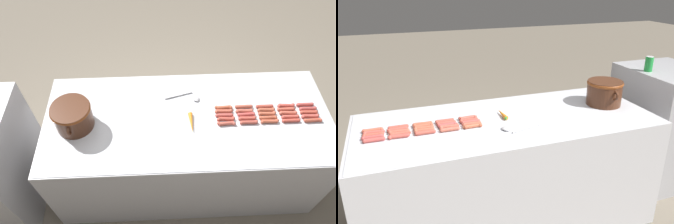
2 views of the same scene
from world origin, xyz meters
TOP-DOWN VIEW (x-y plane):
  - ground_plane at (0.00, 0.00)m, footprint 20.00×20.00m
  - griddle_counter at (0.00, 0.00)m, footprint 0.88×2.08m
  - hot_dog_0 at (-0.07, -0.88)m, footprint 0.03×0.13m
  - hot_dog_1 at (-0.07, -0.73)m, footprint 0.03×0.13m
  - hot_dog_2 at (-0.07, -0.57)m, footprint 0.03×0.13m
  - hot_dog_3 at (-0.07, -0.42)m, footprint 0.03×0.13m
  - hot_dog_4 at (-0.07, -0.26)m, footprint 0.04×0.13m
  - hot_dog_5 at (-0.04, -0.88)m, footprint 0.03×0.13m
  - hot_dog_6 at (-0.04, -0.73)m, footprint 0.03×0.13m
  - hot_dog_7 at (-0.04, -0.57)m, footprint 0.03×0.13m
  - hot_dog_8 at (-0.03, -0.42)m, footprint 0.03×0.13m
  - hot_dog_9 at (-0.03, -0.27)m, footprint 0.04×0.13m
  - hot_dog_10 at (-0.00, -0.88)m, footprint 0.03×0.13m
  - hot_dog_11 at (-0.00, -0.73)m, footprint 0.03×0.13m
  - hot_dog_12 at (0.00, -0.57)m, footprint 0.03×0.13m
  - hot_dog_13 at (-0.00, -0.42)m, footprint 0.03×0.13m
  - hot_dog_14 at (-0.00, -0.26)m, footprint 0.03×0.13m
  - hot_dog_15 at (0.03, -0.88)m, footprint 0.03×0.13m
  - hot_dog_16 at (0.03, -0.72)m, footprint 0.03×0.13m
  - hot_dog_17 at (0.04, -0.57)m, footprint 0.03×0.13m
  - hot_dog_18 at (0.03, -0.41)m, footprint 0.03×0.13m
  - hot_dog_19 at (0.04, -0.26)m, footprint 0.03×0.13m
  - hot_dog_20 at (0.07, -0.87)m, footprint 0.03×0.13m
  - hot_dog_21 at (0.07, -0.73)m, footprint 0.03×0.13m
  - hot_dog_22 at (0.07, -0.57)m, footprint 0.03×0.13m
  - hot_dog_23 at (0.07, -0.42)m, footprint 0.03×0.13m
  - hot_dog_24 at (0.07, -0.27)m, footprint 0.03×0.13m
  - bean_pot at (-0.02, 0.80)m, footprint 0.34×0.27m
  - serving_spoon at (0.19, -0.03)m, footprint 0.11×0.27m
  - carrot at (-0.05, -0.02)m, footprint 0.18×0.03m

SIDE VIEW (x-z plane):
  - ground_plane at x=0.00m, z-range 0.00..0.00m
  - griddle_counter at x=0.00m, z-range 0.00..0.84m
  - serving_spoon at x=0.19m, z-range 0.84..0.86m
  - hot_dog_0 at x=-0.07m, z-range 0.84..0.87m
  - hot_dog_1 at x=-0.07m, z-range 0.84..0.87m
  - hot_dog_2 at x=-0.07m, z-range 0.84..0.87m
  - hot_dog_3 at x=-0.07m, z-range 0.84..0.87m
  - hot_dog_4 at x=-0.07m, z-range 0.84..0.87m
  - hot_dog_5 at x=-0.04m, z-range 0.84..0.87m
  - hot_dog_6 at x=-0.04m, z-range 0.84..0.87m
  - hot_dog_7 at x=-0.04m, z-range 0.84..0.87m
  - hot_dog_8 at x=-0.03m, z-range 0.84..0.87m
  - hot_dog_9 at x=-0.03m, z-range 0.84..0.87m
  - hot_dog_10 at x=0.00m, z-range 0.84..0.87m
  - hot_dog_11 at x=0.00m, z-range 0.84..0.87m
  - hot_dog_12 at x=0.00m, z-range 0.84..0.87m
  - hot_dog_13 at x=0.00m, z-range 0.84..0.87m
  - hot_dog_14 at x=0.00m, z-range 0.84..0.87m
  - hot_dog_15 at x=0.03m, z-range 0.84..0.87m
  - hot_dog_16 at x=0.03m, z-range 0.84..0.87m
  - hot_dog_17 at x=0.04m, z-range 0.84..0.87m
  - hot_dog_18 at x=0.03m, z-range 0.84..0.87m
  - hot_dog_19 at x=0.04m, z-range 0.84..0.87m
  - hot_dog_20 at x=0.07m, z-range 0.84..0.87m
  - hot_dog_21 at x=0.07m, z-range 0.84..0.87m
  - hot_dog_22 at x=0.07m, z-range 0.84..0.87m
  - hot_dog_23 at x=0.07m, z-range 0.84..0.87m
  - hot_dog_24 at x=0.07m, z-range 0.84..0.87m
  - carrot at x=-0.05m, z-range 0.84..0.87m
  - bean_pot at x=-0.02m, z-range 0.85..1.04m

